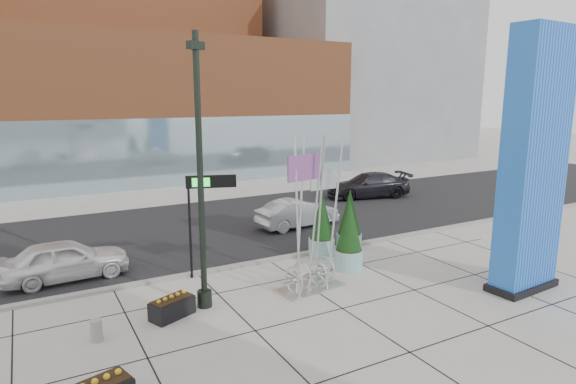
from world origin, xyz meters
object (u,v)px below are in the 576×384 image
car_white_west (66,260)px  car_silver_mid (298,213)px  lamp_post (201,201)px  blue_pylon (533,168)px  public_art_sculpture (311,250)px  concrete_bollard (96,330)px  overhead_street_sign (206,189)px

car_white_west → car_silver_mid: size_ratio=1.01×
lamp_post → blue_pylon: bearing=-21.2°
blue_pylon → public_art_sculpture: blue_pylon is taller
concrete_bollard → overhead_street_sign: size_ratio=0.16×
concrete_bollard → car_white_west: bearing=93.3°
public_art_sculpture → car_silver_mid: (3.60, 7.11, -0.68)m
lamp_post → public_art_sculpture: (3.68, -0.39, -2.02)m
public_art_sculpture → car_silver_mid: 8.00m
blue_pylon → car_silver_mid: bearing=101.1°
public_art_sculpture → concrete_bollard: bearing=174.4°
overhead_street_sign → concrete_bollard: bearing=-125.1°
overhead_street_sign → car_white_west: size_ratio=0.88×
concrete_bollard → car_white_west: (-0.30, 5.27, 0.43)m
overhead_street_sign → public_art_sculpture: bearing=-30.1°
public_art_sculpture → car_silver_mid: bearing=55.1°
blue_pylon → lamp_post: bearing=155.3°
public_art_sculpture → car_silver_mid: public_art_sculpture is taller
concrete_bollard → car_white_west: size_ratio=0.14×
blue_pylon → concrete_bollard: blue_pylon is taller
lamp_post → car_white_west: lamp_post is taller
car_white_west → car_silver_mid: bearing=-81.3°
concrete_bollard → car_silver_mid: car_silver_mid is taller
public_art_sculpture → overhead_street_sign: (-2.63, 2.95, 1.84)m
overhead_street_sign → lamp_post: bearing=-94.1°
car_white_west → car_silver_mid: car_white_west is taller
car_silver_mid → public_art_sculpture: bearing=148.7°
public_art_sculpture → car_white_west: public_art_sculpture is taller
public_art_sculpture → car_white_west: 8.83m
overhead_street_sign → car_silver_mid: overhead_street_sign is taller
public_art_sculpture → overhead_street_sign: 4.36m
lamp_post → car_white_west: size_ratio=1.94×
blue_pylon → car_white_west: (-13.64, 8.48, -3.47)m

